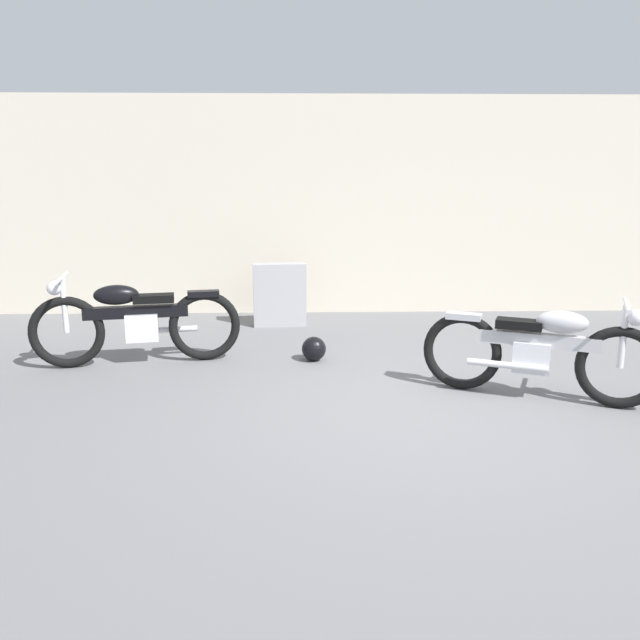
% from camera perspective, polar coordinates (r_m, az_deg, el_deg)
% --- Properties ---
extents(ground_plane, '(40.00, 40.00, 0.00)m').
position_cam_1_polar(ground_plane, '(5.69, 9.20, -8.32)').
color(ground_plane, slate).
extents(building_wall, '(18.00, 0.30, 3.13)m').
position_cam_1_polar(building_wall, '(9.59, 4.74, 10.08)').
color(building_wall, beige).
rests_on(building_wall, ground_plane).
extents(stone_marker, '(0.73, 0.26, 0.86)m').
position_cam_1_polar(stone_marker, '(8.69, -3.63, 2.25)').
color(stone_marker, '#9E9EA3').
rests_on(stone_marker, ground_plane).
extents(helmet, '(0.27, 0.27, 0.27)m').
position_cam_1_polar(helmet, '(7.12, -0.55, -2.59)').
color(helmet, black).
rests_on(helmet, ground_plane).
extents(motorcycle_silver, '(1.99, 1.02, 0.96)m').
position_cam_1_polar(motorcycle_silver, '(6.20, 19.06, -2.59)').
color(motorcycle_silver, black).
rests_on(motorcycle_silver, ground_plane).
extents(motorcycle_black, '(2.21, 0.71, 1.00)m').
position_cam_1_polar(motorcycle_black, '(7.21, -16.20, -0.09)').
color(motorcycle_black, black).
rests_on(motorcycle_black, ground_plane).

